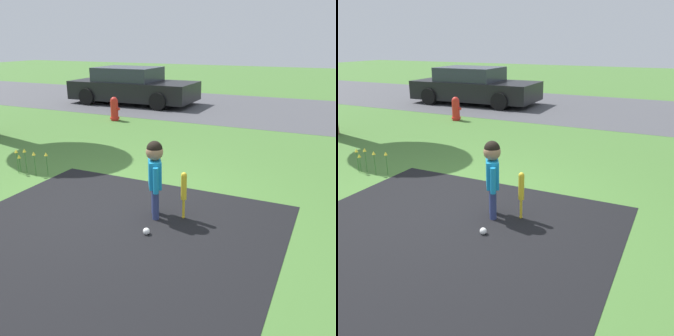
% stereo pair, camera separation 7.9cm
% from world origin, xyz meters
% --- Properties ---
extents(ground_plane, '(60.00, 60.00, 0.00)m').
position_xyz_m(ground_plane, '(0.00, 0.00, 0.00)').
color(ground_plane, '#477533').
extents(street_strip, '(40.00, 6.00, 0.01)m').
position_xyz_m(street_strip, '(0.00, 8.53, 0.00)').
color(street_strip, '#4C4C51').
rests_on(street_strip, ground).
extents(child, '(0.28, 0.37, 1.03)m').
position_xyz_m(child, '(0.58, -0.09, 0.67)').
color(child, navy).
rests_on(child, ground).
extents(baseball_bat, '(0.07, 0.07, 0.64)m').
position_xyz_m(baseball_bat, '(0.94, 0.01, 0.41)').
color(baseball_bat, yellow).
rests_on(baseball_bat, ground).
extents(sports_ball, '(0.08, 0.08, 0.08)m').
position_xyz_m(sports_ball, '(0.70, -0.57, 0.04)').
color(sports_ball, white).
rests_on(sports_ball, ground).
extents(fire_hydrant, '(0.30, 0.27, 0.67)m').
position_xyz_m(fire_hydrant, '(-3.28, 4.97, 0.33)').
color(fire_hydrant, red).
rests_on(fire_hydrant, ground).
extents(parked_car, '(4.53, 2.18, 1.28)m').
position_xyz_m(parked_car, '(-4.33, 7.85, 0.61)').
color(parked_car, black).
rests_on(parked_car, ground).
extents(flower_bed, '(0.60, 0.19, 0.44)m').
position_xyz_m(flower_bed, '(-2.15, 0.47, 0.34)').
color(flower_bed, '#38702D').
rests_on(flower_bed, ground).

